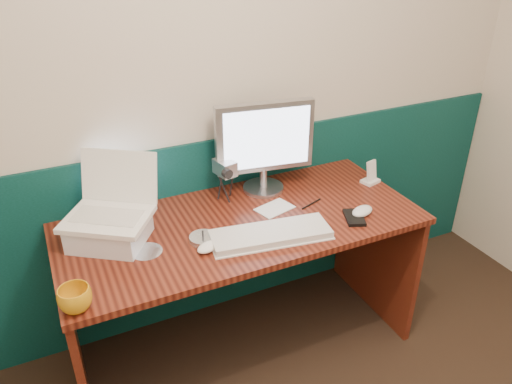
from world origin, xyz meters
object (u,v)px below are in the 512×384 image
laptop (103,191)px  camcorder (225,182)px  monitor (264,146)px  desk (243,287)px  mug (75,299)px  keyboard (271,235)px

laptop → camcorder: laptop is taller
laptop → monitor: (0.77, 0.14, -0.00)m
desk → camcorder: 0.51m
desk → monitor: 0.68m
monitor → mug: (-0.96, -0.51, -0.19)m
camcorder → monitor: bearing=-9.0°
keyboard → laptop: bearing=165.9°
laptop → monitor: monitor is taller
desk → camcorder: camcorder is taller
laptop → desk: bearing=25.9°
mug → keyboard: bearing=7.9°
monitor → mug: 1.10m
monitor → keyboard: size_ratio=0.93×
keyboard → monitor: bearing=76.9°
laptop → mug: size_ratio=2.88×
monitor → camcorder: monitor is taller
mug → camcorder: bearing=33.6°
camcorder → keyboard: bearing=-95.6°
mug → laptop: bearing=63.3°
keyboard → mug: (-0.80, -0.11, 0.03)m
desk → keyboard: (0.06, -0.17, 0.39)m
keyboard → camcorder: bearing=105.2°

